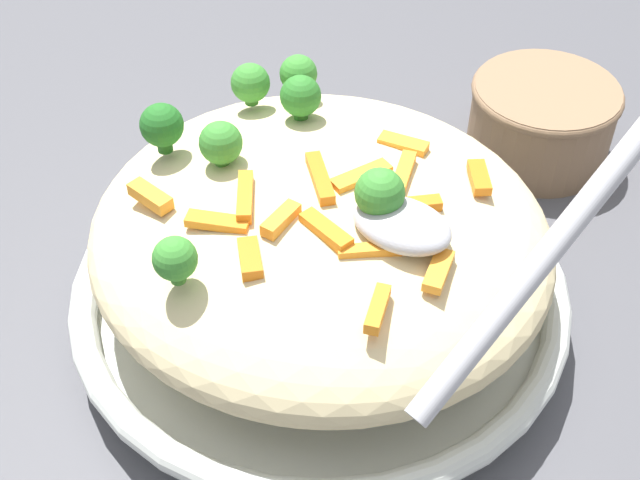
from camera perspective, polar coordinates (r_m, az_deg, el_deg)
name	(u,v)px	position (r m, az deg, el deg)	size (l,w,h in m)	color
ground_plane	(320,315)	(0.57, 0.00, -5.07)	(2.40, 2.40, 0.00)	#4C4C51
serving_bowl	(320,294)	(0.55, 0.00, -3.62)	(0.32, 0.32, 0.04)	silver
pasta_mound	(320,234)	(0.51, 0.00, 0.40)	(0.28, 0.27, 0.08)	beige
carrot_piece_0	(282,220)	(0.46, -2.54, 1.33)	(0.03, 0.01, 0.01)	orange
carrot_piece_1	(245,197)	(0.48, -5.06, 2.92)	(0.04, 0.01, 0.01)	orange
carrot_piece_2	(217,222)	(0.47, -6.91, 1.22)	(0.04, 0.01, 0.01)	orange
carrot_piece_3	(361,177)	(0.49, 2.78, 4.23)	(0.04, 0.01, 0.01)	orange
carrot_piece_4	(438,271)	(0.44, 7.96, -2.06)	(0.03, 0.01, 0.01)	orange
carrot_piece_5	(245,256)	(0.45, -5.10, -1.07)	(0.03, 0.01, 0.01)	orange
carrot_piece_6	(403,174)	(0.49, 5.61, 4.41)	(0.04, 0.01, 0.01)	orange
carrot_piece_7	(323,184)	(0.48, 0.24, 3.80)	(0.04, 0.01, 0.01)	orange
carrot_piece_8	(479,177)	(0.50, 10.65, 4.16)	(0.03, 0.01, 0.01)	orange
carrot_piece_9	(326,231)	(0.45, 0.40, 0.58)	(0.03, 0.01, 0.01)	orange
carrot_piece_10	(150,196)	(0.49, -11.34, 2.90)	(0.03, 0.01, 0.01)	orange
carrot_piece_11	(403,144)	(0.52, 5.61, 6.42)	(0.03, 0.01, 0.01)	orange
carrot_piece_12	(420,205)	(0.48, 6.71, 2.39)	(0.02, 0.01, 0.01)	orange
carrot_piece_13	(378,309)	(0.42, 3.89, -4.65)	(0.03, 0.01, 0.01)	orange
carrot_piece_14	(370,251)	(0.45, 3.35, -0.75)	(0.03, 0.01, 0.01)	orange
broccoli_floret_0	(298,74)	(0.56, -1.46, 11.08)	(0.02, 0.02, 0.03)	#377928
broccoli_floret_1	(175,259)	(0.43, -9.72, -1.28)	(0.02, 0.02, 0.03)	#377928
broccoli_floret_2	(250,83)	(0.56, -4.70, 10.45)	(0.03, 0.03, 0.03)	#377928
broccoli_floret_3	(221,143)	(0.50, -6.69, 6.48)	(0.03, 0.03, 0.03)	#377928
broccoli_floret_4	(380,194)	(0.46, 4.03, 3.12)	(0.03, 0.03, 0.03)	#377928
broccoli_floret_5	(301,97)	(0.54, -1.31, 9.62)	(0.03, 0.03, 0.03)	#296820
broccoli_floret_6	(162,126)	(0.52, -10.58, 7.55)	(0.03, 0.03, 0.03)	#205B1C
serving_spoon	(458,232)	(0.43, 9.29, 0.53)	(0.14, 0.18, 0.11)	#B7B7BC
companion_bowl	(542,118)	(0.69, 14.67, 7.94)	(0.12, 0.12, 0.06)	#8C6B4C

